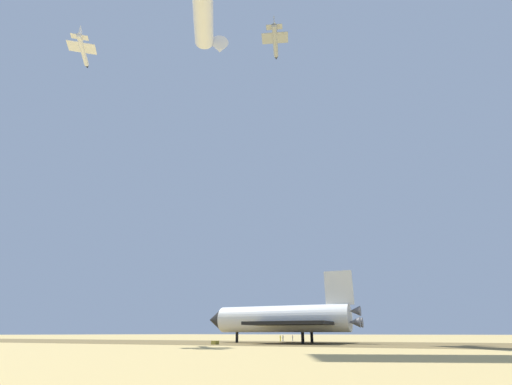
{
  "coord_description": "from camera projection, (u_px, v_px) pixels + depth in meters",
  "views": [
    {
      "loc": [
        -45.76,
        80.79,
        2.19
      ],
      "look_at": [
        0.89,
        8.14,
        34.81
      ],
      "focal_mm": 26.17,
      "sensor_mm": 36.0,
      "label": 1
    }
  ],
  "objects": [
    {
      "name": "space_shuttle",
      "position": [
        280.0,
        319.0,
        88.94
      ],
      "size": [
        38.8,
        26.45,
        15.8
      ],
      "rotation": [
        0.0,
        0.0,
        0.15
      ],
      "color": "white",
      "rests_on": "ground"
    },
    {
      "name": "ground_plane",
      "position": [
        278.0,
        343.0,
        85.94
      ],
      "size": [
        1200.0,
        1200.0,
        0.0
      ],
      "primitive_type": "plane",
      "color": "tan"
    },
    {
      "name": "ground_support_crate",
      "position": [
        215.0,
        343.0,
        76.22
      ],
      "size": [
        1.44,
        1.23,
        0.75
      ],
      "primitive_type": "cube",
      "rotation": [
        0.0,
        0.0,
        3.0
      ],
      "color": "olive",
      "rests_on": "ground"
    },
    {
      "name": "ground_crew_near_nose",
      "position": [
        293.0,
        338.0,
        102.73
      ],
      "size": [
        0.32,
        0.64,
        1.73
      ],
      "rotation": [
        0.0,
        0.0,
        0.22
      ],
      "color": "silver",
      "rests_on": "ground"
    },
    {
      "name": "ground_crew_near_wingtip",
      "position": [
        280.0,
        338.0,
        104.11
      ],
      "size": [
        0.5,
        0.49,
        1.73
      ],
      "rotation": [
        0.0,
        0.0,
        0.8
      ],
      "color": "yellow",
      "rests_on": "ground"
    },
    {
      "name": "chase_jet_lead",
      "position": [
        275.0,
        41.0,
        115.67
      ],
      "size": [
        9.8,
        14.78,
        4.0
      ],
      "rotation": [
        0.0,
        0.0,
        -1.1
      ],
      "color": "#999EA3"
    },
    {
      "name": "runway_strip",
      "position": [
        283.0,
        343.0,
        86.85
      ],
      "size": [
        441.59,
        110.12,
        0.02
      ],
      "primitive_type": "cube",
      "rotation": [
        0.0,
        0.0,
        0.15
      ],
      "color": "brown",
      "rests_on": "ground"
    },
    {
      "name": "ground_crew_mid_fuselage",
      "position": [
        283.0,
        338.0,
        104.27
      ],
      "size": [
        0.62,
        0.35,
        1.73
      ],
      "rotation": [
        0.0,
        0.0,
        4.39
      ],
      "color": "silver",
      "rests_on": "ground"
    },
    {
      "name": "chase_jet_left_wing",
      "position": [
        83.0,
        51.0,
        113.8
      ],
      "size": [
        13.06,
        12.6,
        4.0
      ],
      "rotation": [
        0.0,
        0.0,
        -0.76
      ],
      "color": "silver"
    }
  ]
}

